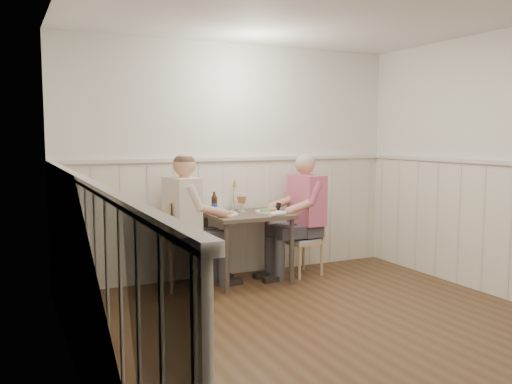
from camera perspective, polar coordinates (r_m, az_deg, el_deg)
ground_plane at (r=4.46m, az=9.61°, el=-14.93°), size 4.50×4.50×0.00m
room_shell at (r=4.17m, az=9.97°, el=4.97°), size 4.04×4.54×2.60m
wainscot at (r=4.83m, az=5.06°, el=-4.74°), size 4.00×4.49×1.34m
dining_table at (r=5.84m, az=-0.84°, el=-3.29°), size 0.85×0.70×0.75m
chair_right at (r=6.21m, az=5.20°, el=-4.74°), size 0.43×0.43×0.80m
chair_left at (r=5.66m, az=-7.55°, el=-5.17°), size 0.55×0.55×0.91m
man_in_pink at (r=6.16m, az=5.02°, el=-3.35°), size 0.67×0.46×1.40m
diner_cream at (r=5.59m, az=-7.36°, el=-4.22°), size 0.69×0.48×1.43m
plate_man at (r=5.90m, az=1.26°, el=-1.93°), size 0.28×0.28×0.07m
plate_diner at (r=5.68m, az=-3.22°, el=-2.28°), size 0.26×0.26×0.06m
beer_glass_a at (r=6.00m, az=-1.66°, el=-0.76°), size 0.08×0.08×0.19m
beer_glass_b at (r=5.92m, az=-1.40°, el=-0.77°), size 0.08×0.08×0.21m
beer_bottle at (r=5.84m, az=-4.42°, el=-1.23°), size 0.06×0.06×0.23m
rolled_napkin at (r=5.63m, az=2.29°, el=-2.31°), size 0.21×0.10×0.05m
grass_vase at (r=6.05m, az=-2.47°, el=-0.40°), size 0.04×0.04×0.36m
gingham_mat at (r=5.90m, az=-3.97°, el=-2.13°), size 0.38×0.34×0.01m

